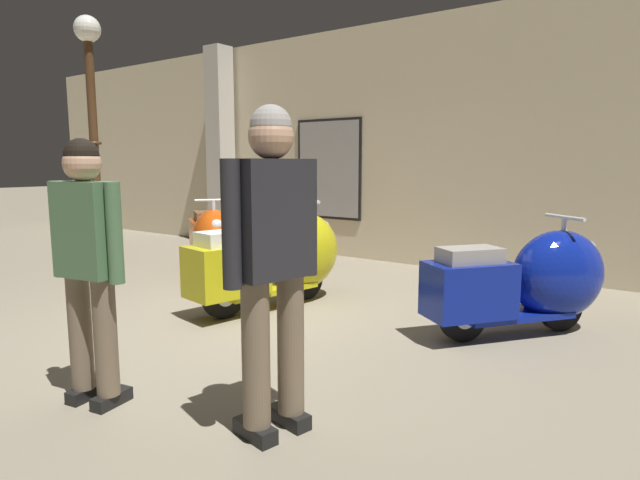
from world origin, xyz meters
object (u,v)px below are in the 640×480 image
object	(u,v)px
scooter_0	(212,240)
scooter_1	(281,258)
scooter_2	(532,281)
visitor_0	(88,254)
lamppost	(93,122)
visitor_1	(272,250)

from	to	relation	value
scooter_0	scooter_1	size ratio (longest dim) A/B	0.89
scooter_1	scooter_2	bearing A→B (deg)	-66.34
visitor_0	lamppost	bearing A→B (deg)	47.64
scooter_0	visitor_0	world-z (taller)	visitor_0
scooter_1	lamppost	world-z (taller)	lamppost
scooter_0	visitor_0	bearing A→B (deg)	-17.70
scooter_2	lamppost	bearing A→B (deg)	134.95
lamppost	visitor_1	distance (m)	5.09
scooter_0	visitor_1	distance (m)	4.36
scooter_2	lamppost	world-z (taller)	lamppost
lamppost	visitor_0	distance (m)	4.29
lamppost	visitor_1	bearing A→B (deg)	-21.58
scooter_0	lamppost	xyz separation A→B (m)	(-1.24, -0.83, 1.51)
scooter_2	visitor_1	size ratio (longest dim) A/B	0.92
scooter_0	lamppost	distance (m)	2.12
scooter_2	scooter_1	bearing A→B (deg)	139.79
scooter_0	scooter_1	xyz separation A→B (m)	(1.70, -0.60, 0.03)
scooter_1	scooter_2	distance (m)	2.42
scooter_2	visitor_0	xyz separation A→B (m)	(-1.77, -2.98, 0.47)
visitor_0	visitor_1	xyz separation A→B (m)	(1.13, 0.37, 0.09)
scooter_0	scooter_2	bearing A→B (deg)	34.64
scooter_2	visitor_1	bearing A→B (deg)	-157.15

